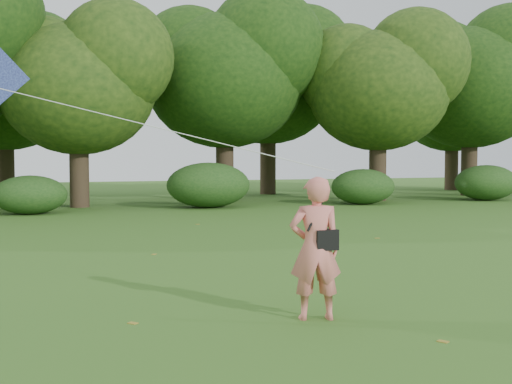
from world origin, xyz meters
name	(u,v)px	position (x,y,z in m)	size (l,w,h in m)	color
ground	(358,307)	(0.00, 0.00, 0.00)	(100.00, 100.00, 0.00)	#265114
man_kite_flyer	(315,248)	(-0.84, -0.40, 0.91)	(0.66, 0.43, 1.81)	#E6776C
crossbody_bag	(325,239)	(-0.72, -0.43, 1.03)	(0.43, 0.20, 0.71)	black
tree_line	(152,84)	(1.67, 22.88, 5.60)	(54.70, 15.30, 9.48)	#3A2D1E
shrub_band	(119,189)	(-0.72, 17.60, 0.86)	(39.15, 3.22, 1.88)	#264919
fallen_leaves	(278,288)	(-0.53, 1.58, 0.01)	(11.60, 14.95, 0.01)	olive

